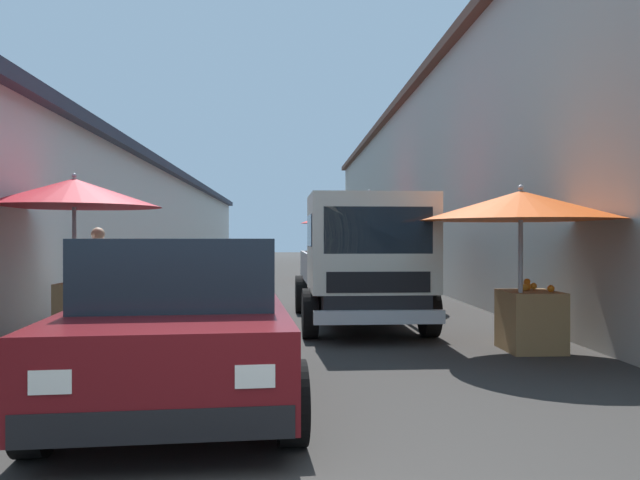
% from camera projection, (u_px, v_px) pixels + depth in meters
% --- Properties ---
extents(ground, '(90.00, 90.00, 0.00)m').
position_uv_depth(ground, '(287.00, 296.00, 15.79)').
color(ground, '#33302D').
extents(building_left_whitewash, '(49.80, 7.50, 3.81)m').
position_uv_depth(building_left_whitewash, '(21.00, 221.00, 17.64)').
color(building_left_whitewash, silver).
rests_on(building_left_whitewash, ground).
extents(building_right_concrete, '(49.80, 7.50, 6.24)m').
position_uv_depth(building_right_concrete, '(543.00, 180.00, 18.40)').
color(building_right_concrete, '#A39E93').
rests_on(building_right_concrete, ground).
extents(fruit_stall_near_left, '(2.45, 2.45, 2.46)m').
position_uv_depth(fruit_stall_near_left, '(368.00, 215.00, 13.21)').
color(fruit_stall_near_left, '#9E9EA3').
rests_on(fruit_stall_near_left, ground).
extents(fruit_stall_near_right, '(2.68, 2.68, 2.47)m').
position_uv_depth(fruit_stall_near_right, '(341.00, 224.00, 21.06)').
color(fruit_stall_near_right, '#9E9EA3').
rests_on(fruit_stall_near_right, ground).
extents(fruit_stall_far_right, '(2.41, 2.41, 2.36)m').
position_uv_depth(fruit_stall_far_right, '(75.00, 210.00, 8.87)').
color(fruit_stall_far_right, '#9E9EA3').
rests_on(fruit_stall_far_right, ground).
extents(fruit_stall_mid_lane, '(2.50, 2.50, 2.12)m').
position_uv_depth(fruit_stall_mid_lane, '(522.00, 224.00, 7.93)').
color(fruit_stall_mid_lane, '#9E9EA3').
rests_on(fruit_stall_mid_lane, ground).
extents(hatchback_car, '(4.03, 2.17, 1.45)m').
position_uv_depth(hatchback_car, '(183.00, 318.00, 5.67)').
color(hatchback_car, '#600F14').
rests_on(hatchback_car, ground).
extents(delivery_truck, '(4.95, 2.04, 2.08)m').
position_uv_depth(delivery_truck, '(363.00, 264.00, 9.87)').
color(delivery_truck, black).
rests_on(delivery_truck, ground).
extents(vendor_by_crates, '(0.46, 0.50, 1.62)m').
position_uv_depth(vendor_by_crates, '(98.00, 270.00, 10.26)').
color(vendor_by_crates, '#665B4C').
rests_on(vendor_by_crates, ground).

